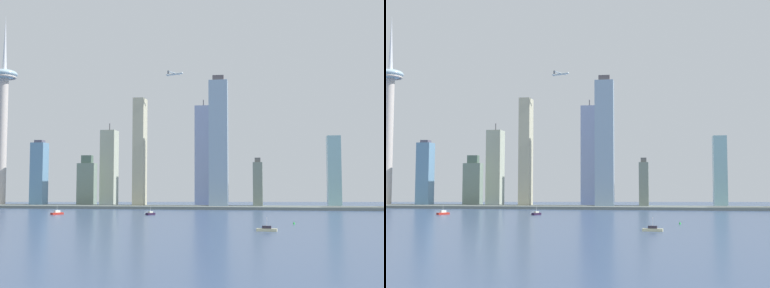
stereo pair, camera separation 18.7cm
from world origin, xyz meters
TOP-DOWN VIEW (x-y plane):
  - ground_plane at (0.00, 0.00)m, footprint 6000.00×6000.00m
  - waterfront_pier at (0.00, 428.86)m, footprint 882.86×63.02m
  - observation_tower at (-298.71, 446.50)m, footprint 39.23×39.23m
  - skyscraper_0 at (-239.67, 447.71)m, footprint 20.20×21.04m
  - skyscraper_2 at (-172.62, 467.45)m, footprint 26.43×16.42m
  - skyscraper_4 at (-0.34, 500.43)m, footprint 24.04×25.63m
  - skyscraper_5 at (29.04, 434.22)m, footprint 25.89×15.56m
  - skyscraper_6 at (82.47, 445.77)m, footprint 13.03×24.47m
  - skyscraper_7 at (-85.65, 444.62)m, footprint 15.82×24.45m
  - skyscraper_10 at (-145.57, 490.82)m, footprint 22.30×25.77m
  - skyscraper_12 at (188.15, 470.29)m, footprint 18.52×19.36m
  - boat_1 at (-29.70, 272.96)m, footprint 9.50×11.64m
  - boat_4 at (-133.02, 264.48)m, footprint 11.49×14.69m
  - boat_5 at (97.11, 88.37)m, footprint 14.73×5.76m
  - channel_buoy_0 at (119.00, 159.15)m, footprint 1.74×1.74m
  - airplane at (-32.58, 432.19)m, footprint 26.12×24.56m

SIDE VIEW (x-z plane):
  - ground_plane at x=0.00m, z-range 0.00..0.00m
  - channel_buoy_0 at x=119.00m, z-range 0.00..2.35m
  - boat_5 at x=97.11m, z-range -3.61..6.49m
  - boat_1 at x=-29.70m, z-range -3.28..6.27m
  - boat_4 at x=-133.02m, z-range -3.70..7.15m
  - waterfront_pier at x=0.00m, z-range 0.00..3.77m
  - skyscraper_6 at x=82.47m, z-range -1.98..68.04m
  - skyscraper_2 at x=-172.62m, z-range -3.56..73.18m
  - skyscraper_0 at x=-239.67m, z-range -1.27..97.58m
  - skyscraper_12 at x=188.15m, z-range 0.00..101.46m
  - skyscraper_10 at x=-145.57m, z-range -5.58..121.89m
  - skyscraper_4 at x=-0.34m, z-range -5.19..157.31m
  - skyscraper_7 at x=-85.65m, z-range 0.00..157.01m
  - skyscraper_5 at x=29.04m, z-range -2.24..183.09m
  - observation_tower at x=-298.71m, z-range 1.98..293.52m
  - airplane at x=-32.58m, z-range 185.41..193.23m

